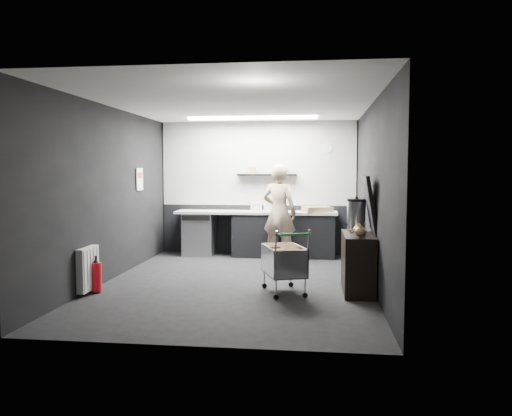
# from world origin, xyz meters

# --- Properties ---
(floor) EXTENTS (5.50, 5.50, 0.00)m
(floor) POSITION_xyz_m (0.00, 0.00, 0.00)
(floor) COLOR black
(floor) RESTS_ON ground
(ceiling) EXTENTS (5.50, 5.50, 0.00)m
(ceiling) POSITION_xyz_m (0.00, 0.00, 2.70)
(ceiling) COLOR white
(ceiling) RESTS_ON wall_back
(wall_back) EXTENTS (5.50, 0.00, 5.50)m
(wall_back) POSITION_xyz_m (0.00, 2.75, 1.35)
(wall_back) COLOR black
(wall_back) RESTS_ON floor
(wall_front) EXTENTS (5.50, 0.00, 5.50)m
(wall_front) POSITION_xyz_m (0.00, -2.75, 1.35)
(wall_front) COLOR black
(wall_front) RESTS_ON floor
(wall_left) EXTENTS (0.00, 5.50, 5.50)m
(wall_left) POSITION_xyz_m (-2.00, 0.00, 1.35)
(wall_left) COLOR black
(wall_left) RESTS_ON floor
(wall_right) EXTENTS (0.00, 5.50, 5.50)m
(wall_right) POSITION_xyz_m (2.00, 0.00, 1.35)
(wall_right) COLOR black
(wall_right) RESTS_ON floor
(kitchen_wall_panel) EXTENTS (3.95, 0.02, 1.70)m
(kitchen_wall_panel) POSITION_xyz_m (0.00, 2.73, 1.85)
(kitchen_wall_panel) COLOR #AFAFAA
(kitchen_wall_panel) RESTS_ON wall_back
(dado_panel) EXTENTS (3.95, 0.02, 1.00)m
(dado_panel) POSITION_xyz_m (0.00, 2.73, 0.50)
(dado_panel) COLOR black
(dado_panel) RESTS_ON wall_back
(floating_shelf) EXTENTS (1.20, 0.22, 0.04)m
(floating_shelf) POSITION_xyz_m (0.20, 2.62, 1.62)
(floating_shelf) COLOR black
(floating_shelf) RESTS_ON wall_back
(wall_clock) EXTENTS (0.20, 0.03, 0.20)m
(wall_clock) POSITION_xyz_m (1.40, 2.72, 2.15)
(wall_clock) COLOR silver
(wall_clock) RESTS_ON wall_back
(poster) EXTENTS (0.02, 0.30, 0.40)m
(poster) POSITION_xyz_m (-1.98, 1.30, 1.55)
(poster) COLOR white
(poster) RESTS_ON wall_left
(poster_red_band) EXTENTS (0.02, 0.22, 0.10)m
(poster_red_band) POSITION_xyz_m (-1.98, 1.30, 1.62)
(poster_red_band) COLOR red
(poster_red_band) RESTS_ON poster
(radiator) EXTENTS (0.10, 0.50, 0.60)m
(radiator) POSITION_xyz_m (-1.94, -0.90, 0.35)
(radiator) COLOR silver
(radiator) RESTS_ON wall_left
(ceiling_strip) EXTENTS (2.40, 0.20, 0.04)m
(ceiling_strip) POSITION_xyz_m (0.00, 1.85, 2.67)
(ceiling_strip) COLOR white
(ceiling_strip) RESTS_ON ceiling
(prep_counter) EXTENTS (3.20, 0.61, 0.90)m
(prep_counter) POSITION_xyz_m (0.14, 2.42, 0.46)
(prep_counter) COLOR black
(prep_counter) RESTS_ON floor
(person) EXTENTS (0.77, 0.63, 1.83)m
(person) POSITION_xyz_m (0.50, 1.97, 0.91)
(person) COLOR beige
(person) RESTS_ON floor
(shopping_cart) EXTENTS (0.73, 0.97, 0.89)m
(shopping_cart) POSITION_xyz_m (0.74, -0.52, 0.42)
(shopping_cart) COLOR silver
(shopping_cart) RESTS_ON floor
(sideboard) EXTENTS (0.46, 1.09, 1.63)m
(sideboard) POSITION_xyz_m (1.79, -0.28, 0.52)
(sideboard) COLOR black
(sideboard) RESTS_ON floor
(fire_extinguisher) EXTENTS (0.15, 0.15, 0.50)m
(fire_extinguisher) POSITION_xyz_m (-1.85, -0.84, 0.24)
(fire_extinguisher) COLOR red
(fire_extinguisher) RESTS_ON floor
(cardboard_box) EXTENTS (0.62, 0.55, 0.10)m
(cardboard_box) POSITION_xyz_m (1.21, 2.37, 0.95)
(cardboard_box) COLOR olive
(cardboard_box) RESTS_ON prep_counter
(pink_tub) EXTENTS (0.20, 0.20, 0.20)m
(pink_tub) POSITION_xyz_m (0.25, 2.42, 1.00)
(pink_tub) COLOR silver
(pink_tub) RESTS_ON prep_counter
(white_container) EXTENTS (0.24, 0.21, 0.18)m
(white_container) POSITION_xyz_m (0.01, 2.37, 0.99)
(white_container) COLOR silver
(white_container) RESTS_ON prep_counter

